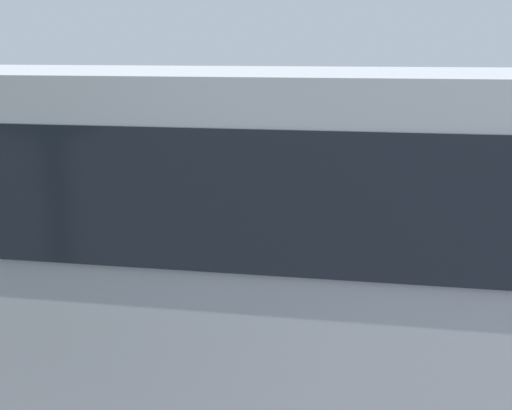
# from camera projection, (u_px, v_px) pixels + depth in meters

# --- Properties ---
(ground_plane) EXTENTS (80.00, 80.00, 0.00)m
(ground_plane) POSITION_uv_depth(u_px,v_px,m) (284.00, 268.00, 10.99)
(ground_plane) COLOR #38383D
(tour_bus) EXTENTS (9.91, 2.64, 3.25)m
(tour_bus) POSITION_uv_depth(u_px,v_px,m) (296.00, 257.00, 6.03)
(tour_bus) COLOR #B7BABF
(tour_bus) RESTS_ON ground_plane
(spectator_far_left) EXTENTS (0.58, 0.35, 1.82)m
(spectator_far_left) POSITION_uv_depth(u_px,v_px,m) (502.00, 240.00, 8.58)
(spectator_far_left) COLOR #473823
(spectator_far_left) RESTS_ON ground_plane
(spectator_left) EXTENTS (0.58, 0.36, 1.70)m
(spectator_left) POSITION_uv_depth(u_px,v_px,m) (413.00, 243.00, 8.77)
(spectator_left) COLOR black
(spectator_left) RESTS_ON ground_plane
(spectator_centre) EXTENTS (0.58, 0.34, 1.81)m
(spectator_centre) POSITION_uv_depth(u_px,v_px,m) (325.00, 233.00, 8.92)
(spectator_centre) COLOR black
(spectator_centre) RESTS_ON ground_plane
(spectator_right) EXTENTS (0.57, 0.38, 1.65)m
(spectator_right) POSITION_uv_depth(u_px,v_px,m) (242.00, 233.00, 9.33)
(spectator_right) COLOR black
(spectator_right) RESTS_ON ground_plane
(spectator_far_right) EXTENTS (0.57, 0.33, 1.70)m
(spectator_far_right) POSITION_uv_depth(u_px,v_px,m) (158.00, 231.00, 9.29)
(spectator_far_right) COLOR black
(spectator_far_right) RESTS_ON ground_plane
(stunt_motorcycle) EXTENTS (2.02, 0.79, 1.63)m
(stunt_motorcycle) POSITION_uv_depth(u_px,v_px,m) (141.00, 181.00, 12.93)
(stunt_motorcycle) COLOR black
(stunt_motorcycle) RESTS_ON ground_plane
(traffic_cone) EXTENTS (0.34, 0.34, 0.63)m
(traffic_cone) POSITION_uv_depth(u_px,v_px,m) (257.00, 223.00, 12.53)
(traffic_cone) COLOR orange
(traffic_cone) RESTS_ON ground_plane
(bay_line_a) EXTENTS (0.25, 3.85, 0.01)m
(bay_line_a) POSITION_uv_depth(u_px,v_px,m) (458.00, 261.00, 11.31)
(bay_line_a) COLOR white
(bay_line_a) RESTS_ON ground_plane
(bay_line_b) EXTENTS (0.26, 4.11, 0.01)m
(bay_line_b) POSITION_uv_depth(u_px,v_px,m) (312.00, 253.00, 11.73)
(bay_line_b) COLOR white
(bay_line_b) RESTS_ON ground_plane
(bay_line_c) EXTENTS (0.25, 3.68, 0.01)m
(bay_line_c) POSITION_uv_depth(u_px,v_px,m) (177.00, 246.00, 12.16)
(bay_line_c) COLOR white
(bay_line_c) RESTS_ON ground_plane
(bay_line_d) EXTENTS (0.25, 3.87, 0.01)m
(bay_line_d) POSITION_uv_depth(u_px,v_px,m) (50.00, 239.00, 12.58)
(bay_line_d) COLOR white
(bay_line_d) RESTS_ON ground_plane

